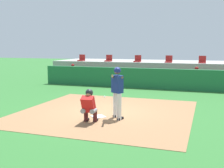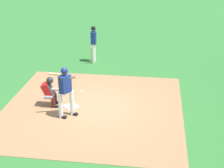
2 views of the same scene
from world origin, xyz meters
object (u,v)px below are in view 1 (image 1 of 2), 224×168
catcher_crouched (89,104)px  dugout_player_0 (72,73)px  batter_at_plate (117,89)px  stadium_seat_2 (138,60)px  stadium_seat_0 (82,59)px  stadium_seat_1 (109,60)px  stadium_seat_3 (169,61)px  home_plate (98,117)px  stadium_seat_4 (202,61)px  dugout_player_1 (196,77)px

catcher_crouched → dugout_player_0: size_ratio=1.17×
batter_at_plate → stadium_seat_2: stadium_seat_2 is taller
stadium_seat_0 → stadium_seat_1: 2.17m
stadium_seat_3 → stadium_seat_2: bearing=180.0°
dugout_player_0 → stadium_seat_1: (1.94, 2.03, 0.86)m
home_plate → stadium_seat_2: (-1.08, 10.18, 1.51)m
home_plate → dugout_player_0: 9.68m
stadium_seat_0 → stadium_seat_3: size_ratio=1.00×
stadium_seat_2 → stadium_seat_4: same height
dugout_player_1 → stadium_seat_4: 2.22m
stadium_seat_1 → batter_at_plate: bearing=-68.8°
stadium_seat_1 → stadium_seat_2: (2.17, 0.00, 0.00)m
stadium_seat_0 → batter_at_plate: bearing=-59.0°
home_plate → stadium_seat_4: size_ratio=0.92×
stadium_seat_1 → stadium_seat_2: same height
stadium_seat_0 → dugout_player_0: bearing=-83.7°
dugout_player_0 → dugout_player_1: 8.18m
dugout_player_1 → home_plate: bearing=-110.2°
dugout_player_1 → stadium_seat_0: 8.69m
stadium_seat_0 → stadium_seat_1: size_ratio=1.00×
home_plate → catcher_crouched: catcher_crouched is taller
home_plate → stadium_seat_1: size_ratio=0.92×
batter_at_plate → stadium_seat_1: bearing=111.2°
home_plate → dugout_player_1: (2.99, 8.14, 0.65)m
catcher_crouched → dugout_player_1: 9.37m
stadium_seat_1 → dugout_player_1: bearing=-18.1°
dugout_player_1 → stadium_seat_4: (0.26, 2.03, 0.86)m
dugout_player_1 → batter_at_plate: bearing=-105.8°
catcher_crouched → stadium_seat_4: size_ratio=3.16×
stadium_seat_3 → stadium_seat_1: bearing=180.0°
stadium_seat_3 → stadium_seat_0: bearing=180.0°
dugout_player_0 → stadium_seat_3: 6.65m
stadium_seat_0 → stadium_seat_2: size_ratio=1.00×
home_plate → stadium_seat_0: (-5.42, 10.18, 1.51)m
stadium_seat_0 → stadium_seat_4: size_ratio=1.00×
catcher_crouched → stadium_seat_0: size_ratio=3.16×
stadium_seat_0 → stadium_seat_1: (2.17, 0.00, 0.00)m
catcher_crouched → stadium_seat_3: bearing=84.2°
catcher_crouched → stadium_seat_4: stadium_seat_4 is taller
stadium_seat_4 → stadium_seat_2: bearing=180.0°
dugout_player_0 → stadium_seat_1: 2.94m
stadium_seat_0 → stadium_seat_2: (4.33, 0.00, 0.00)m
dugout_player_1 → catcher_crouched: bearing=-108.7°
dugout_player_0 → stadium_seat_2: stadium_seat_2 is taller
stadium_seat_3 → stadium_seat_4: bearing=0.0°
home_plate → stadium_seat_0: bearing=118.0°
catcher_crouched → stadium_seat_2: bearing=95.6°
stadium_seat_0 → stadium_seat_3: bearing=0.0°
catcher_crouched → stadium_seat_0: (-5.40, 10.91, 0.93)m
catcher_crouched → dugout_player_1: dugout_player_1 is taller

